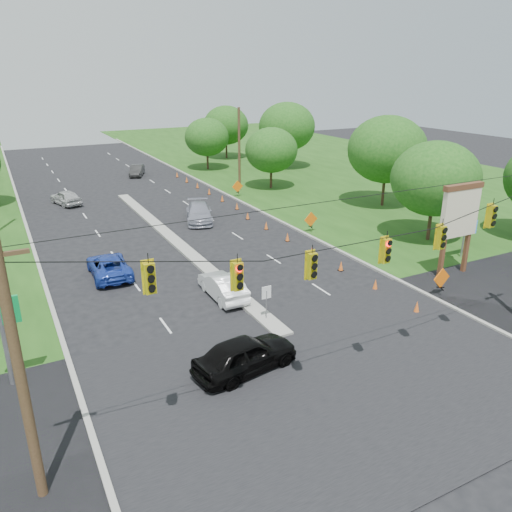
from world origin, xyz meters
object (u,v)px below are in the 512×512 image
blue_pickup (109,266)px  white_sedan (223,286)px  pylon_sign (461,215)px  black_sedan (245,354)px

blue_pickup → white_sedan: bearing=130.9°
pylon_sign → white_sedan: 15.91m
white_sedan → blue_pickup: white_sedan is taller
black_sedan → white_sedan: black_sedan is taller
white_sedan → blue_pickup: bearing=-50.2°
pylon_sign → white_sedan: bearing=166.3°
black_sedan → blue_pickup: 14.37m
white_sedan → pylon_sign: bearing=167.0°
white_sedan → black_sedan: bearing=73.8°
pylon_sign → blue_pickup: pylon_sign is taller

